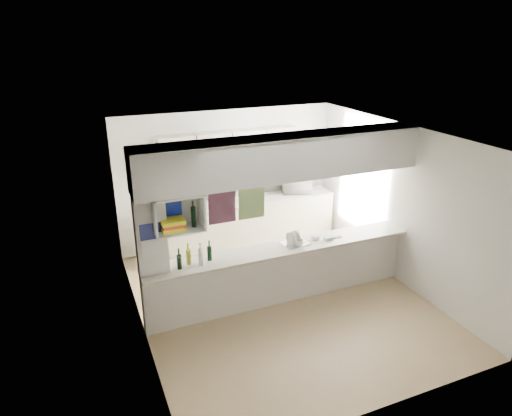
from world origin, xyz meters
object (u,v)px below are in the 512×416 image
dish_rack (295,239)px  wine_bottles (195,257)px  bowl (295,177)px  microwave (297,185)px

dish_rack → wine_bottles: wine_bottles is taller
bowl → wine_bottles: (-2.63, -2.13, -0.22)m
bowl → dish_rack: 2.35m
dish_rack → wine_bottles: bearing=171.9°
bowl → wine_bottles: size_ratio=0.43×
wine_bottles → microwave: bearing=38.5°
bowl → dish_rack: bowl is taller
microwave → bowl: size_ratio=2.50×
dish_rack → wine_bottles: (-1.57, -0.05, 0.03)m
microwave → wine_bottles: 3.43m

